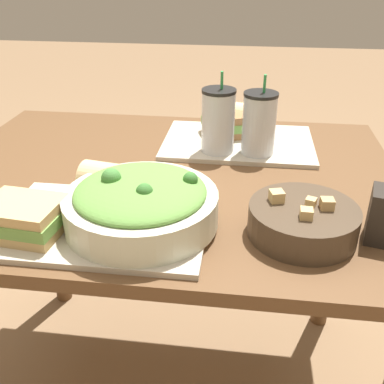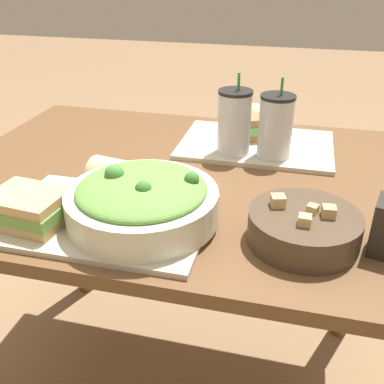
% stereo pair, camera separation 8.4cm
% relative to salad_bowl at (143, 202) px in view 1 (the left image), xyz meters
% --- Properties ---
extents(dining_table, '(1.13, 0.84, 0.77)m').
position_rel_salad_bowl_xyz_m(dining_table, '(-0.00, 0.25, -0.18)').
color(dining_table, brown).
rests_on(dining_table, ground_plane).
extents(tray_near, '(0.41, 0.28, 0.01)m').
position_rel_salad_bowl_xyz_m(tray_near, '(-0.08, -0.01, -0.05)').
color(tray_near, '#BCB29E').
rests_on(tray_near, dining_table).
extents(tray_far, '(0.41, 0.28, 0.01)m').
position_rel_salad_bowl_xyz_m(tray_far, '(0.17, 0.46, -0.05)').
color(tray_far, '#BCB29E').
rests_on(tray_far, dining_table).
extents(salad_bowl, '(0.30, 0.30, 0.11)m').
position_rel_salad_bowl_xyz_m(salad_bowl, '(0.00, 0.00, 0.00)').
color(salad_bowl, beige).
rests_on(salad_bowl, tray_near).
extents(soup_bowl, '(0.21, 0.21, 0.08)m').
position_rel_salad_bowl_xyz_m(soup_bowl, '(0.30, 0.02, -0.02)').
color(soup_bowl, '#473828').
rests_on(soup_bowl, dining_table).
extents(sandwich_near, '(0.16, 0.13, 0.06)m').
position_rel_salad_bowl_xyz_m(sandwich_near, '(-0.21, -0.06, -0.01)').
color(sandwich_near, tan).
rests_on(sandwich_near, tray_near).
extents(baguette_near, '(0.15, 0.10, 0.08)m').
position_rel_salad_bowl_xyz_m(baguette_near, '(-0.08, 0.09, -0.01)').
color(baguette_near, '#DBBC84').
rests_on(baguette_near, tray_near).
extents(sandwich_far, '(0.16, 0.14, 0.06)m').
position_rel_salad_bowl_xyz_m(sandwich_far, '(0.13, 0.50, -0.01)').
color(sandwich_far, olive).
rests_on(sandwich_far, tray_far).
extents(baguette_far, '(0.14, 0.11, 0.08)m').
position_rel_salad_bowl_xyz_m(baguette_far, '(0.18, 0.56, -0.01)').
color(baguette_far, '#DBBC84').
rests_on(baguette_far, tray_far).
extents(drink_cup_dark, '(0.09, 0.09, 0.21)m').
position_rel_salad_bowl_xyz_m(drink_cup_dark, '(0.11, 0.38, 0.03)').
color(drink_cup_dark, silver).
rests_on(drink_cup_dark, tray_far).
extents(drink_cup_red, '(0.09, 0.09, 0.21)m').
position_rel_salad_bowl_xyz_m(drink_cup_red, '(0.22, 0.38, 0.03)').
color(drink_cup_red, silver).
rests_on(drink_cup_red, tray_far).
extents(napkin_folded, '(0.15, 0.14, 0.00)m').
position_rel_salad_bowl_xyz_m(napkin_folded, '(-0.04, 0.23, -0.06)').
color(napkin_folded, white).
rests_on(napkin_folded, dining_table).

